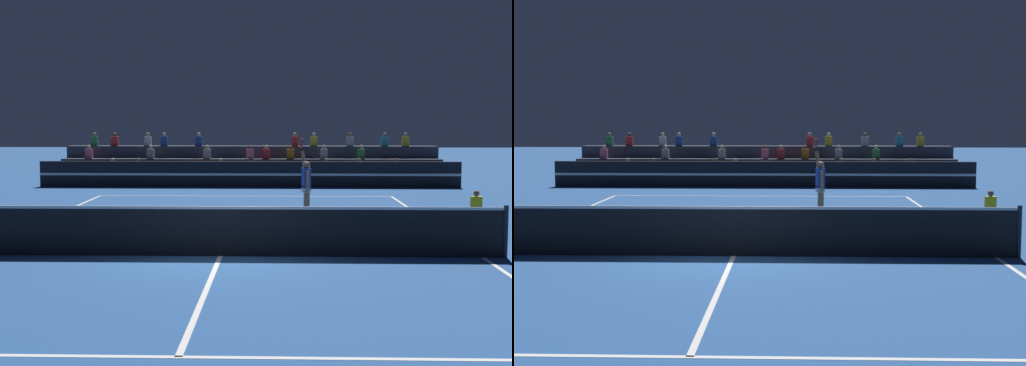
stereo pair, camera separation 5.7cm
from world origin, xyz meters
TOP-DOWN VIEW (x-y plane):
  - ground_plane at (0.00, 0.00)m, footprint 120.00×120.00m
  - court_lines at (0.00, 0.00)m, footprint 11.10×23.90m
  - tennis_net at (0.00, 0.00)m, footprint 12.00×0.10m
  - sponsor_banner_wall at (0.00, 15.56)m, footprint 18.00×0.26m
  - bleacher_stand at (-0.00, 18.10)m, footprint 17.31×2.85m
  - ball_kid_courtside at (6.94, 5.76)m, footprint 0.30×0.36m
  - tennis_player at (2.02, 5.22)m, footprint 0.32×1.19m
  - tennis_ball at (-3.23, 7.61)m, footprint 0.07×0.07m

SIDE VIEW (x-z plane):
  - ground_plane at x=0.00m, z-range 0.00..0.00m
  - court_lines at x=0.00m, z-range 0.00..0.01m
  - tennis_ball at x=-3.23m, z-range 0.00..0.07m
  - ball_kid_courtside at x=6.94m, z-range -0.09..0.75m
  - tennis_net at x=0.00m, z-range -0.01..1.09m
  - sponsor_banner_wall at x=0.00m, z-range 0.00..1.10m
  - bleacher_stand at x=0.00m, z-range -0.48..1.80m
  - tennis_player at x=2.02m, z-range -0.22..2.19m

